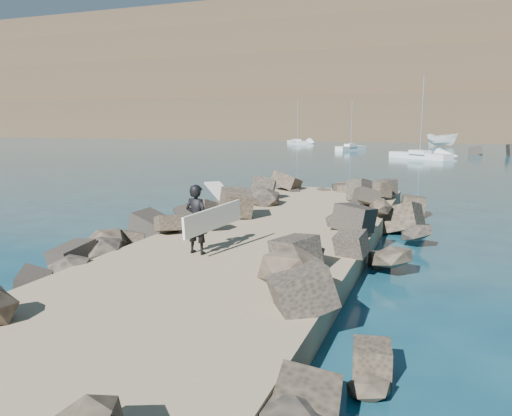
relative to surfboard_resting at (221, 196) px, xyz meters
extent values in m
plane|color=#0F384C|center=(3.17, -3.64, -1.04)|extent=(800.00, 800.00, 0.00)
cube|color=#8C7759|center=(3.17, -5.64, -0.74)|extent=(6.00, 26.00, 0.60)
cube|color=black|center=(0.27, -5.14, -0.54)|extent=(2.60, 22.00, 1.00)
cube|color=black|center=(6.07, -5.14, -0.54)|extent=(2.60, 22.00, 1.00)
cube|color=#2D4919|center=(13.17, 156.36, 14.96)|extent=(360.00, 140.00, 32.00)
cube|color=silver|center=(0.00, 0.00, 0.00)|extent=(2.23, 2.36, 0.09)
imported|color=white|center=(7.68, 71.80, 0.08)|extent=(6.05, 5.11, 2.25)
imported|color=black|center=(2.33, -6.60, 0.43)|extent=(0.69, 0.51, 1.75)
cube|color=white|center=(2.78, -6.60, 0.48)|extent=(0.60, 2.13, 0.68)
cube|color=silver|center=(5.63, 40.16, -0.79)|extent=(6.92, 5.98, 0.80)
cylinder|color=gray|center=(5.63, 40.16, 3.70)|extent=(0.12, 0.12, 8.28)
cube|color=silver|center=(5.63, 39.59, -0.29)|extent=(2.40, 2.25, 0.44)
cube|color=silver|center=(-17.53, 72.79, -0.79)|extent=(5.46, 6.74, 0.80)
cylinder|color=gray|center=(-17.53, 72.79, 3.50)|extent=(0.12, 0.12, 7.88)
cube|color=silver|center=(-17.53, 72.09, -0.29)|extent=(2.10, 2.30, 0.44)
cube|color=silver|center=(-4.38, 54.29, -0.79)|extent=(3.58, 5.85, 0.80)
cylinder|color=gray|center=(-4.38, 54.29, 2.77)|extent=(0.12, 0.12, 6.43)
cube|color=silver|center=(-4.38, 53.65, -0.29)|extent=(1.53, 1.88, 0.44)
cube|color=white|center=(-36.83, 148.36, 32.96)|extent=(10.00, 8.00, 4.00)
cube|color=white|center=(3.17, 161.36, 32.71)|extent=(8.00, 6.00, 3.50)
camera|label=1|loc=(7.98, -17.50, 2.79)|focal=35.00mm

